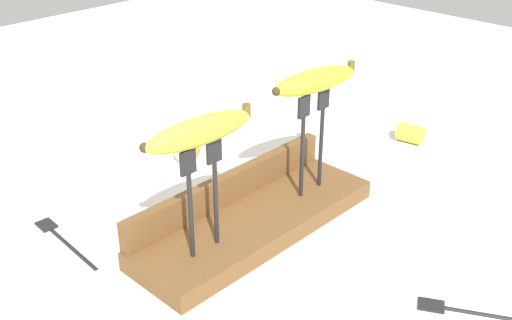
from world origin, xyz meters
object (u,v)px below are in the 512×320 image
at_px(fork_fallen_near, 60,236).
at_px(banana_chunk_near, 187,151).
at_px(fork_stand_left, 203,188).
at_px(banana_chunk_far, 411,134).
at_px(fork_fallen_far, 462,309).
at_px(fork_stand_right, 312,133).
at_px(banana_raised_left, 200,131).
at_px(banana_raised_right, 315,81).

xyz_separation_m(fork_fallen_near, banana_chunk_near, (0.33, 0.06, 0.02)).
distance_m(fork_stand_left, banana_chunk_far, 0.61).
height_order(fork_stand_left, fork_fallen_far, fork_stand_left).
bearing_deg(fork_stand_right, fork_fallen_far, -101.80).
bearing_deg(banana_chunk_near, banana_raised_left, -125.98).
xyz_separation_m(fork_stand_left, fork_stand_right, (0.25, 0.00, 0.00)).
bearing_deg(banana_raised_right, fork_fallen_far, -101.79).
bearing_deg(fork_fallen_near, fork_stand_right, -32.20).
relative_size(banana_raised_right, banana_chunk_near, 3.11).
xyz_separation_m(banana_chunk_near, banana_chunk_far, (0.39, -0.28, -0.00)).
height_order(fork_stand_left, fork_fallen_near, fork_stand_left).
height_order(fork_stand_right, banana_raised_right, banana_raised_right).
relative_size(banana_raised_right, banana_chunk_far, 2.82).
relative_size(banana_raised_left, fork_fallen_near, 0.98).
xyz_separation_m(banana_raised_right, fork_fallen_far, (-0.07, -0.33, -0.23)).
xyz_separation_m(fork_fallen_near, fork_fallen_far, (0.29, -0.56, 0.00)).
relative_size(fork_stand_right, banana_chunk_near, 3.32).
relative_size(banana_chunk_near, banana_chunk_far, 0.91).
height_order(banana_raised_right, banana_chunk_far, banana_raised_right).
height_order(fork_fallen_far, banana_chunk_near, banana_chunk_near).
bearing_deg(fork_stand_left, fork_fallen_near, 116.97).
height_order(banana_raised_left, fork_fallen_near, banana_raised_left).
bearing_deg(fork_fallen_near, fork_fallen_far, -62.37).
distance_m(fork_stand_left, fork_fallen_far, 0.40).
xyz_separation_m(banana_raised_left, fork_fallen_far, (0.18, -0.33, -0.22)).
bearing_deg(banana_chunk_far, fork_fallen_far, -140.91).
height_order(banana_raised_left, banana_chunk_far, banana_raised_left).
bearing_deg(fork_stand_right, banana_raised_right, 168.97).
relative_size(fork_stand_right, banana_raised_right, 1.07).
bearing_deg(fork_fallen_far, fork_fallen_near, 117.63).
bearing_deg(banana_raised_left, banana_chunk_near, 54.02).
relative_size(banana_raised_left, banana_chunk_far, 2.96).
xyz_separation_m(fork_fallen_near, banana_chunk_far, (0.71, -0.22, 0.02)).
xyz_separation_m(fork_stand_right, fork_fallen_far, (-0.07, -0.33, -0.14)).
height_order(fork_stand_left, banana_chunk_near, fork_stand_left).
bearing_deg(fork_stand_right, banana_chunk_far, 1.59).
distance_m(banana_raised_left, banana_chunk_near, 0.41).
bearing_deg(fork_fallen_far, banana_chunk_near, 86.88).
height_order(banana_raised_left, banana_raised_right, banana_raised_right).
xyz_separation_m(banana_raised_left, banana_chunk_far, (0.60, 0.01, -0.21)).
height_order(fork_stand_right, banana_chunk_far, fork_stand_right).
height_order(fork_stand_right, banana_raised_left, banana_raised_left).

